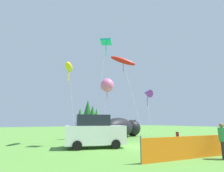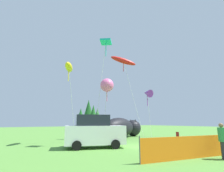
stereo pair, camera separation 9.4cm
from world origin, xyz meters
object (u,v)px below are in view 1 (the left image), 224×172
Objects in this scene: inflatable_cat at (122,128)px; kite_teal_diamond at (106,44)px; spectator_in_green_shirt at (223,139)px; kite_red_lizard at (123,61)px; kite_pink_octopus at (107,85)px; parked_car at (95,132)px; kite_purple_delta at (147,93)px; folding_chair at (179,136)px; kite_yellow_hero at (69,67)px.

kite_teal_diamond is (-5.62, -5.32, 7.33)m from inflatable_cat.
spectator_in_green_shirt is 0.20× the size of kite_teal_diamond.
inflatable_cat is 8.00m from kite_red_lizard.
kite_pink_octopus is at bearing 110.42° from spectator_in_green_shirt.
kite_pink_octopus reaches higher than inflatable_cat.
parked_car is 0.88× the size of kite_purple_delta.
kite_purple_delta reaches higher than folding_chair.
kite_pink_octopus reaches higher than folding_chair.
folding_chair is 7.30m from spectator_in_green_shirt.
kite_purple_delta reaches higher than parked_car.
inflatable_cat is at bearing 87.68° from kite_purple_delta.
parked_car is 7.35m from kite_teal_diamond.
parked_car is 3.71m from kite_pink_octopus.
kite_yellow_hero reaches higher than inflatable_cat.
inflatable_cat is 10.65m from kite_teal_diamond.
kite_purple_delta is at bearing 28.77° from parked_car.
spectator_in_green_shirt is (3.67, -6.98, -0.16)m from parked_car.
kite_pink_octopus is 5.59m from kite_purple_delta.
kite_red_lizard reaches higher than kite_purple_delta.
folding_chair is at bearing -64.32° from kite_red_lizard.
kite_pink_octopus is 4.27m from kite_yellow_hero.
kite_pink_octopus is (-2.60, 6.99, 3.72)m from spectator_in_green_shirt.
kite_yellow_hero is at bearing 127.45° from parked_car.
folding_chair is (8.08, -1.17, -0.59)m from parked_car.
kite_teal_diamond is at bearing -156.69° from inflatable_cat.
kite_red_lizard reaches higher than kite_pink_octopus.
kite_purple_delta is (6.55, 1.11, 3.54)m from parked_car.
parked_car is 10.27m from kite_red_lizard.
kite_red_lizard is at bearing 37.87° from kite_teal_diamond.
folding_chair is 8.24m from kite_pink_octopus.
inflatable_cat is at bearing 76.36° from spectator_in_green_shirt.
folding_chair is at bearing -56.18° from kite_purple_delta.
kite_yellow_hero is (-7.60, 2.05, 1.97)m from kite_purple_delta.
kite_teal_diamond reaches higher than inflatable_cat.
kite_purple_delta is (5.48, 1.10, -0.01)m from kite_pink_octopus.
kite_yellow_hero is at bearing 164.88° from kite_purple_delta.
kite_pink_octopus is 3.72m from kite_teal_diamond.
folding_chair is at bearing -12.25° from kite_teal_diamond.
folding_chair is 0.11× the size of kite_teal_diamond.
spectator_in_green_shirt is (-3.07, -12.64, -0.09)m from inflatable_cat.
parked_car reaches higher than inflatable_cat.
kite_teal_diamond reaches higher than parked_car.
parked_car is at bearing -179.21° from kite_pink_octopus.
parked_car is 7.88m from spectator_in_green_shirt.
inflatable_cat is 13.00m from spectator_in_green_shirt.
inflatable_cat is 0.72× the size of kite_red_lizard.
kite_red_lizard is 5.76m from kite_teal_diamond.
kite_yellow_hero is (-7.78, -2.50, 5.58)m from inflatable_cat.
kite_red_lizard is at bearing 40.01° from kite_pink_octopus.
parked_car reaches higher than folding_chair.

